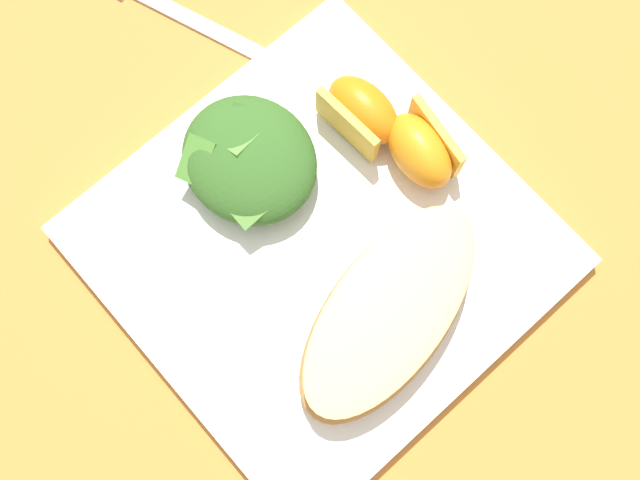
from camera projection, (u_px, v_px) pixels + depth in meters
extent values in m
plane|color=#C67A33|center=(320.00, 249.00, 0.54)|extent=(3.00, 3.00, 0.00)
cube|color=white|center=(320.00, 246.00, 0.53)|extent=(0.28, 0.28, 0.02)
ellipsoid|color=#B77F42|center=(392.00, 310.00, 0.50)|extent=(0.11, 0.18, 0.03)
ellipsoid|color=#B22D19|center=(393.00, 308.00, 0.49)|extent=(0.10, 0.17, 0.01)
ellipsoid|color=#EAD184|center=(394.00, 306.00, 0.48)|extent=(0.11, 0.18, 0.01)
ellipsoid|color=#336023|center=(253.00, 157.00, 0.52)|extent=(0.10, 0.09, 0.04)
cube|color=#4C8433|center=(196.00, 161.00, 0.51)|extent=(0.03, 0.04, 0.02)
cube|color=#5B8E3D|center=(231.00, 136.00, 0.50)|extent=(0.03, 0.03, 0.01)
cube|color=#5B8E3D|center=(242.00, 202.00, 0.50)|extent=(0.03, 0.02, 0.01)
cube|color=#336023|center=(242.00, 128.00, 0.51)|extent=(0.04, 0.04, 0.01)
ellipsoid|color=orange|center=(419.00, 150.00, 0.52)|extent=(0.06, 0.04, 0.04)
cube|color=gold|center=(438.00, 139.00, 0.52)|extent=(0.06, 0.01, 0.03)
ellipsoid|color=orange|center=(363.00, 110.00, 0.53)|extent=(0.06, 0.04, 0.04)
cube|color=gold|center=(347.00, 125.00, 0.52)|extent=(0.06, 0.01, 0.03)
cube|color=silver|center=(202.00, 24.00, 0.58)|extent=(0.16, 0.07, 0.01)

